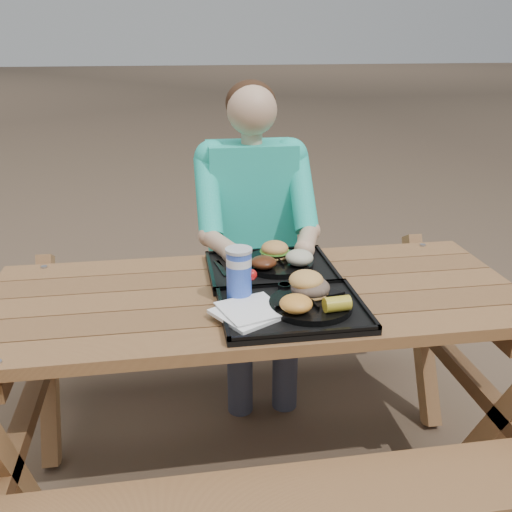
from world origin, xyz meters
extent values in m
plane|color=#999999|center=(0.00, 0.00, 0.00)|extent=(60.00, 60.00, 0.00)
cube|color=black|center=(0.09, -0.18, 0.76)|extent=(0.45, 0.35, 0.02)
cube|color=black|center=(0.08, 0.16, 0.76)|extent=(0.45, 0.35, 0.02)
cylinder|color=black|center=(0.14, -0.18, 0.78)|extent=(0.26, 0.26, 0.02)
cylinder|color=black|center=(0.11, 0.17, 0.78)|extent=(0.26, 0.26, 0.02)
cube|color=white|center=(-0.06, -0.20, 0.78)|extent=(0.25, 0.25, 0.02)
cylinder|color=blue|center=(-0.07, -0.09, 0.85)|extent=(0.08, 0.08, 0.16)
cylinder|color=black|center=(0.09, -0.05, 0.78)|extent=(0.04, 0.04, 0.03)
cylinder|color=gold|center=(0.16, -0.04, 0.79)|extent=(0.05, 0.05, 0.03)
ellipsoid|color=gold|center=(0.08, -0.24, 0.81)|extent=(0.10, 0.10, 0.05)
cube|color=black|center=(-0.08, 0.18, 0.77)|extent=(0.07, 0.15, 0.01)
ellipsoid|color=#502310|center=(0.04, 0.11, 0.81)|extent=(0.09, 0.09, 0.04)
ellipsoid|color=beige|center=(0.18, 0.12, 0.82)|extent=(0.10, 0.10, 0.06)
camera|label=1|loc=(-0.28, -1.73, 1.57)|focal=40.00mm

